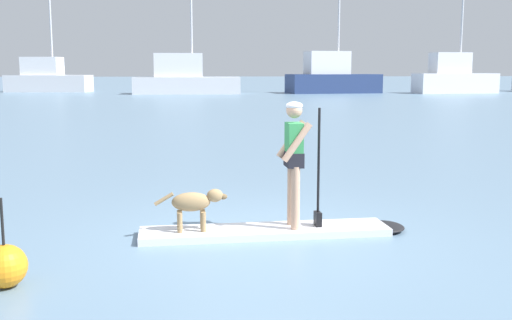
{
  "coord_description": "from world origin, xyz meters",
  "views": [
    {
      "loc": [
        -1.13,
        -7.99,
        2.26
      ],
      "look_at": [
        0.0,
        1.0,
        0.9
      ],
      "focal_mm": 42.14,
      "sensor_mm": 36.0,
      "label": 1
    }
  ],
  "objects_px": {
    "person_paddler": "(295,155)",
    "moored_boat_far_starboard": "(454,78)",
    "paddleboard": "(281,231)",
    "dog": "(195,203)",
    "moored_boat_outer": "(184,79)",
    "moored_boat_center": "(331,77)",
    "moored_boat_starboard": "(48,79)",
    "marker_buoy": "(5,266)"
  },
  "relations": [
    {
      "from": "person_paddler",
      "to": "moored_boat_center",
      "type": "relative_size",
      "value": 0.18
    },
    {
      "from": "moored_boat_starboard",
      "to": "person_paddler",
      "type": "bearing_deg",
      "value": -75.12
    },
    {
      "from": "person_paddler",
      "to": "dog",
      "type": "relative_size",
      "value": 1.76
    },
    {
      "from": "paddleboard",
      "to": "marker_buoy",
      "type": "bearing_deg",
      "value": -152.55
    },
    {
      "from": "person_paddler",
      "to": "moored_boat_starboard",
      "type": "relative_size",
      "value": 0.15
    },
    {
      "from": "moored_boat_outer",
      "to": "dog",
      "type": "bearing_deg",
      "value": -90.32
    },
    {
      "from": "dog",
      "to": "paddleboard",
      "type": "bearing_deg",
      "value": 1.13
    },
    {
      "from": "moored_boat_center",
      "to": "marker_buoy",
      "type": "distance_m",
      "value": 54.47
    },
    {
      "from": "person_paddler",
      "to": "moored_boat_starboard",
      "type": "bearing_deg",
      "value": 104.88
    },
    {
      "from": "moored_boat_starboard",
      "to": "moored_boat_far_starboard",
      "type": "relative_size",
      "value": 0.92
    },
    {
      "from": "paddleboard",
      "to": "dog",
      "type": "bearing_deg",
      "value": -178.87
    },
    {
      "from": "dog",
      "to": "moored_boat_far_starboard",
      "type": "xyz_separation_m",
      "value": [
        26.33,
        48.08,
        1.04
      ]
    },
    {
      "from": "moored_boat_center",
      "to": "moored_boat_far_starboard",
      "type": "xyz_separation_m",
      "value": [
        11.67,
        -2.11,
        -0.0
      ]
    },
    {
      "from": "moored_boat_starboard",
      "to": "moored_boat_outer",
      "type": "relative_size",
      "value": 1.14
    },
    {
      "from": "moored_boat_outer",
      "to": "marker_buoy",
      "type": "xyz_separation_m",
      "value": [
        -2.3,
        -51.43,
        -1.19
      ]
    },
    {
      "from": "paddleboard",
      "to": "moored_boat_starboard",
      "type": "xyz_separation_m",
      "value": [
        -14.95,
        56.94,
        1.32
      ]
    },
    {
      "from": "moored_boat_far_starboard",
      "to": "paddleboard",
      "type": "bearing_deg",
      "value": -117.61
    },
    {
      "from": "person_paddler",
      "to": "moored_boat_outer",
      "type": "bearing_deg",
      "value": 91.26
    },
    {
      "from": "moored_boat_center",
      "to": "marker_buoy",
      "type": "relative_size",
      "value": 10.3
    },
    {
      "from": "paddleboard",
      "to": "moored_boat_far_starboard",
      "type": "bearing_deg",
      "value": 62.39
    },
    {
      "from": "moored_boat_center",
      "to": "moored_boat_far_starboard",
      "type": "bearing_deg",
      "value": -10.24
    },
    {
      "from": "dog",
      "to": "moored_boat_center",
      "type": "relative_size",
      "value": 0.1
    },
    {
      "from": "moored_boat_far_starboard",
      "to": "moored_boat_center",
      "type": "bearing_deg",
      "value": 169.76
    },
    {
      "from": "paddleboard",
      "to": "moored_boat_outer",
      "type": "relative_size",
      "value": 0.37
    },
    {
      "from": "person_paddler",
      "to": "paddleboard",
      "type": "bearing_deg",
      "value": -178.87
    },
    {
      "from": "person_paddler",
      "to": "moored_boat_far_starboard",
      "type": "distance_m",
      "value": 54.14
    },
    {
      "from": "person_paddler",
      "to": "moored_boat_center",
      "type": "xyz_separation_m",
      "value": [
        13.28,
        50.16,
        0.41
      ]
    },
    {
      "from": "paddleboard",
      "to": "moored_boat_center",
      "type": "relative_size",
      "value": 0.38
    },
    {
      "from": "moored_boat_outer",
      "to": "paddleboard",
      "type": "bearing_deg",
      "value": -88.95
    },
    {
      "from": "person_paddler",
      "to": "marker_buoy",
      "type": "height_order",
      "value": "person_paddler"
    },
    {
      "from": "dog",
      "to": "moored_boat_starboard",
      "type": "xyz_separation_m",
      "value": [
        -13.76,
        56.96,
        0.89
      ]
    },
    {
      "from": "moored_boat_starboard",
      "to": "moored_boat_outer",
      "type": "xyz_separation_m",
      "value": [
        14.04,
        -7.18,
        0.06
      ]
    },
    {
      "from": "paddleboard",
      "to": "moored_boat_outer",
      "type": "xyz_separation_m",
      "value": [
        -0.91,
        49.76,
        1.37
      ]
    },
    {
      "from": "person_paddler",
      "to": "moored_boat_outer",
      "type": "xyz_separation_m",
      "value": [
        -1.1,
        49.75,
        0.31
      ]
    },
    {
      "from": "person_paddler",
      "to": "dog",
      "type": "xyz_separation_m",
      "value": [
        -1.38,
        -0.03,
        -0.63
      ]
    },
    {
      "from": "moored_boat_outer",
      "to": "moored_boat_center",
      "type": "bearing_deg",
      "value": 1.62
    },
    {
      "from": "dog",
      "to": "moored_boat_outer",
      "type": "distance_m",
      "value": 49.79
    },
    {
      "from": "moored_boat_outer",
      "to": "moored_boat_center",
      "type": "distance_m",
      "value": 14.38
    },
    {
      "from": "moored_boat_starboard",
      "to": "moored_boat_center",
      "type": "xyz_separation_m",
      "value": [
        28.41,
        -6.78,
        0.16
      ]
    },
    {
      "from": "marker_buoy",
      "to": "moored_boat_outer",
      "type": "bearing_deg",
      "value": 87.44
    },
    {
      "from": "moored_boat_center",
      "to": "marker_buoy",
      "type": "xyz_separation_m",
      "value": [
        -16.67,
        -51.83,
        -1.29
      ]
    },
    {
      "from": "paddleboard",
      "to": "moored_boat_starboard",
      "type": "height_order",
      "value": "moored_boat_starboard"
    }
  ]
}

